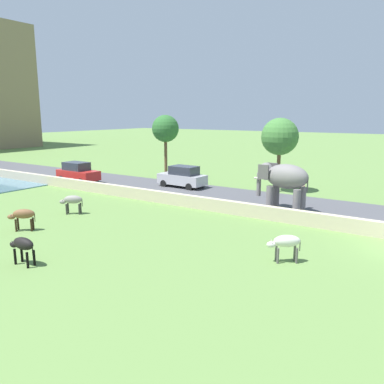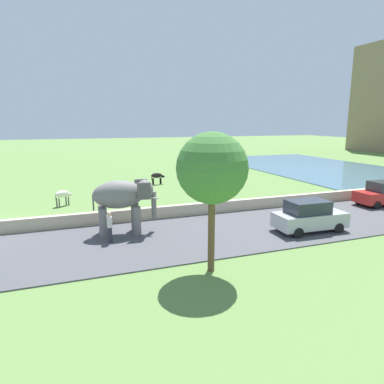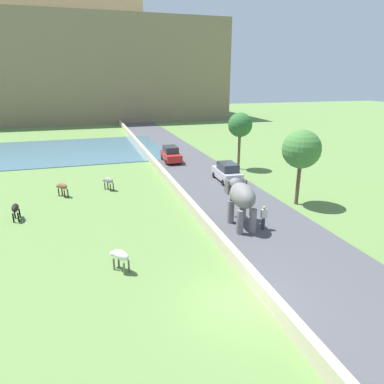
# 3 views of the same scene
# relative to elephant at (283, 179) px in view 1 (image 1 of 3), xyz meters

# --- Properties ---
(road_surface) EXTENTS (7.00, 120.00, 0.06)m
(road_surface) POSITION_rel_elephant_xyz_m (1.56, 12.69, -2.01)
(road_surface) COLOR #4C4C51
(road_surface) RESTS_ON ground
(barrier_wall) EXTENTS (0.40, 110.00, 0.80)m
(barrier_wall) POSITION_rel_elephant_xyz_m (-2.24, 10.69, -1.64)
(barrier_wall) COLOR beige
(barrier_wall) RESTS_ON ground
(elephant) EXTENTS (1.60, 3.52, 2.99)m
(elephant) POSITION_rel_elephant_xyz_m (0.00, 0.00, 0.00)
(elephant) COLOR slate
(elephant) RESTS_ON ground
(person_beside_elephant) EXTENTS (0.36, 0.22, 1.63)m
(person_beside_elephant) POSITION_rel_elephant_xyz_m (1.20, -0.90, -1.16)
(person_beside_elephant) COLOR #33333D
(person_beside_elephant) RESTS_ON ground
(car_red) EXTENTS (1.85, 4.03, 1.80)m
(car_red) POSITION_rel_elephant_xyz_m (-0.02, 18.85, -1.14)
(car_red) COLOR red
(car_red) RESTS_ON ground
(car_silver) EXTENTS (1.90, 4.05, 1.80)m
(car_silver) POSITION_rel_elephant_xyz_m (3.13, 9.75, -1.14)
(car_silver) COLOR #B7B7BC
(car_silver) RESTS_ON ground
(cow_white) EXTENTS (1.07, 1.33, 1.15)m
(cow_white) POSITION_rel_elephant_xyz_m (-7.96, -3.17, -1.20)
(cow_white) COLOR silver
(cow_white) RESTS_ON ground
(cow_brown) EXTENTS (1.12, 1.30, 1.15)m
(cow_brown) POSITION_rel_elephant_xyz_m (-11.31, 9.71, -1.20)
(cow_brown) COLOR brown
(cow_brown) RESTS_ON ground
(cow_grey) EXTENTS (1.04, 1.34, 1.15)m
(cow_grey) POSITION_rel_elephant_xyz_m (-7.61, 10.36, -1.20)
(cow_grey) COLOR gray
(cow_grey) RESTS_ON ground
(cow_black) EXTENTS (0.50, 1.40, 1.15)m
(cow_black) POSITION_rel_elephant_xyz_m (-14.07, 5.48, -1.20)
(cow_black) COLOR black
(cow_black) RESTS_ON ground
(tree_mid) EXTENTS (2.49, 2.49, 5.89)m
(tree_mid) POSITION_rel_elephant_xyz_m (6.10, 13.74, 2.56)
(tree_mid) COLOR brown
(tree_mid) RESTS_ON ground
(tree_far) EXTENTS (2.84, 2.84, 5.69)m
(tree_far) POSITION_rel_elephant_xyz_m (5.92, 2.62, 2.21)
(tree_far) COLOR brown
(tree_far) RESTS_ON ground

